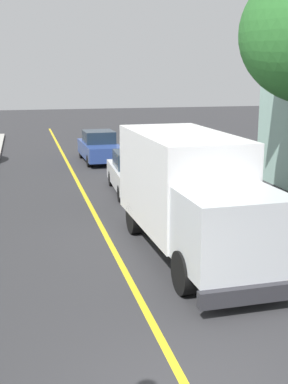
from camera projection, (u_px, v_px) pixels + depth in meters
The scene contains 5 objects.
centre_line_yellow at pixel (98, 220), 17.18m from camera, with size 0.16×56.00×0.01m, color gold.
box_truck at pixel (190, 189), 13.79m from camera, with size 2.62×7.25×3.20m.
parked_car_near at pixel (135, 173), 20.86m from camera, with size 2.00×4.48×1.67m.
parked_car_mid at pixel (99, 147), 27.87m from camera, with size 1.91×4.44×1.67m.
stop_sign at pixel (208, 152), 19.38m from camera, with size 0.80×0.10×2.65m.
Camera 1 is at (-2.32, -6.40, 4.90)m, focal length 47.97 mm.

